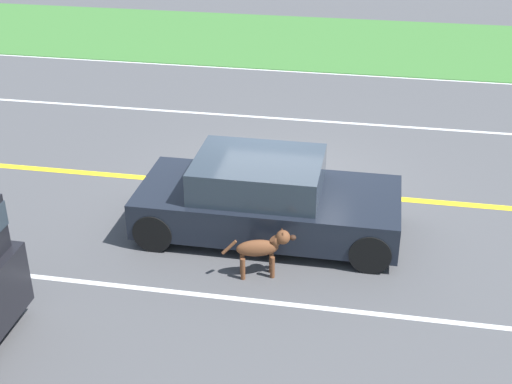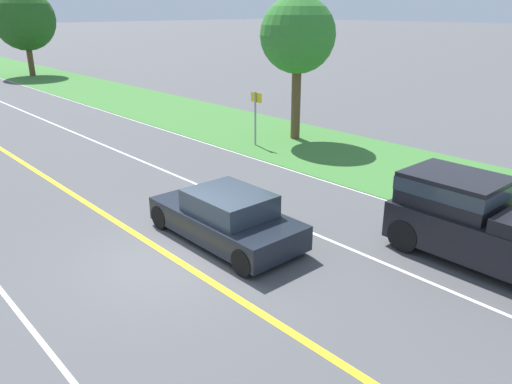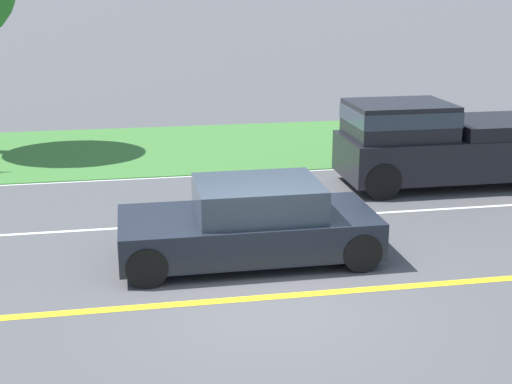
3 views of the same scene
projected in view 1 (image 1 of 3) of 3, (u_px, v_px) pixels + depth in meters
name	position (u px, v px, depth m)	size (l,w,h in m)	color
ground_plane	(280.00, 189.00, 13.26)	(400.00, 400.00, 0.00)	#4C4C4F
centre_divider_line	(280.00, 189.00, 13.25)	(0.18, 160.00, 0.01)	yellow
lane_edge_line_left	(319.00, 73.00, 19.35)	(0.14, 160.00, 0.01)	white
lane_dash_same_dir	(244.00, 299.00, 10.20)	(0.10, 160.00, 0.01)	white
lane_dash_oncoming	(303.00, 120.00, 16.30)	(0.10, 160.00, 0.01)	white
grass_verge_left	(329.00, 42.00, 21.96)	(6.00, 160.00, 0.03)	#3D7533
ego_car	(266.00, 199.00, 11.60)	(1.91, 4.23, 1.33)	black
dog	(263.00, 248.00, 10.53)	(0.42, 1.09, 0.78)	brown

